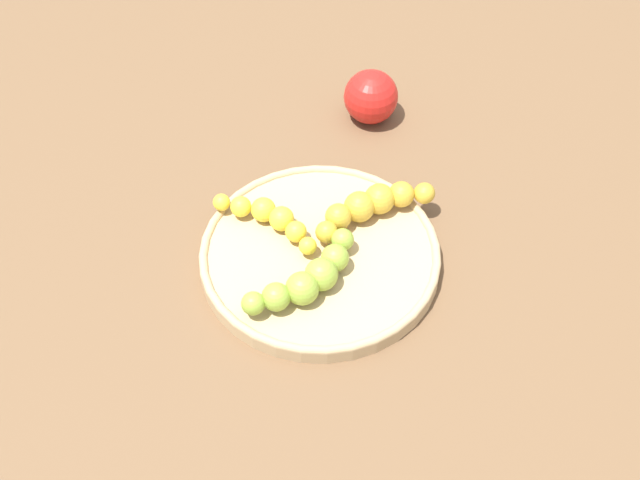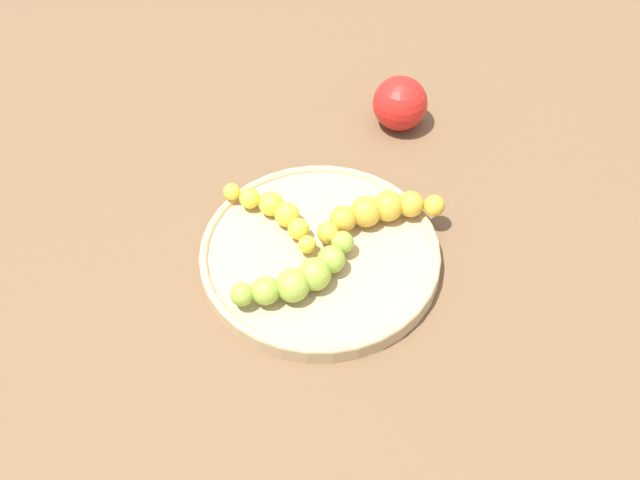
{
  "view_description": "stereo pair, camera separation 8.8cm",
  "coord_description": "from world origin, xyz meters",
  "px_view_note": "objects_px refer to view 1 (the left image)",
  "views": [
    {
      "loc": [
        -0.49,
        -0.29,
        0.71
      ],
      "look_at": [
        0.0,
        0.0,
        0.04
      ],
      "focal_mm": 44.72,
      "sensor_mm": 36.0,
      "label": 1
    },
    {
      "loc": [
        -0.44,
        -0.36,
        0.71
      ],
      "look_at": [
        0.0,
        0.0,
        0.04
      ],
      "focal_mm": 44.72,
      "sensor_mm": 36.0,
      "label": 2
    }
  ],
  "objects_px": {
    "apple_red": "(371,97)",
    "banana_yellow": "(270,217)",
    "banana_spotted": "(371,205)",
    "fruit_bowl": "(320,255)",
    "banana_green": "(308,278)"
  },
  "relations": [
    {
      "from": "banana_green",
      "to": "banana_yellow",
      "type": "relative_size",
      "value": 1.06
    },
    {
      "from": "banana_spotted",
      "to": "apple_red",
      "type": "height_order",
      "value": "apple_red"
    },
    {
      "from": "banana_yellow",
      "to": "banana_spotted",
      "type": "bearing_deg",
      "value": -49.9
    },
    {
      "from": "apple_red",
      "to": "banana_yellow",
      "type": "bearing_deg",
      "value": -179.97
    },
    {
      "from": "banana_spotted",
      "to": "banana_yellow",
      "type": "bearing_deg",
      "value": 69.17
    },
    {
      "from": "fruit_bowl",
      "to": "banana_green",
      "type": "distance_m",
      "value": 0.06
    },
    {
      "from": "banana_green",
      "to": "banana_spotted",
      "type": "relative_size",
      "value": 1.1
    },
    {
      "from": "fruit_bowl",
      "to": "apple_red",
      "type": "bearing_deg",
      "value": 15.58
    },
    {
      "from": "banana_green",
      "to": "apple_red",
      "type": "bearing_deg",
      "value": 122.63
    },
    {
      "from": "banana_yellow",
      "to": "apple_red",
      "type": "xyz_separation_m",
      "value": [
        0.24,
        0.0,
        0.0
      ]
    },
    {
      "from": "fruit_bowl",
      "to": "banana_spotted",
      "type": "relative_size",
      "value": 2.02
    },
    {
      "from": "banana_spotted",
      "to": "banana_yellow",
      "type": "height_order",
      "value": "banana_spotted"
    },
    {
      "from": "fruit_bowl",
      "to": "apple_red",
      "type": "distance_m",
      "value": 0.26
    },
    {
      "from": "fruit_bowl",
      "to": "banana_spotted",
      "type": "bearing_deg",
      "value": -17.77
    },
    {
      "from": "fruit_bowl",
      "to": "banana_yellow",
      "type": "bearing_deg",
      "value": 86.77
    }
  ]
}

